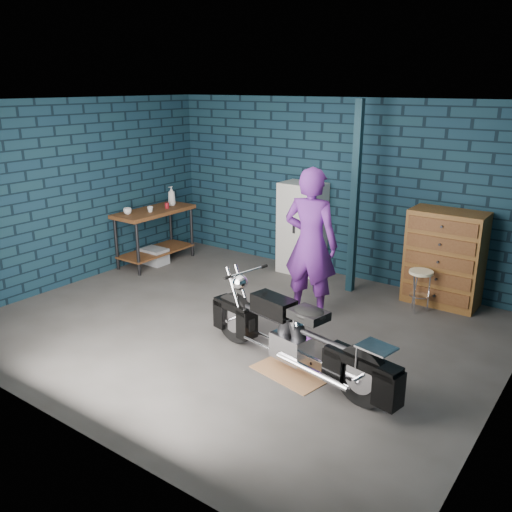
% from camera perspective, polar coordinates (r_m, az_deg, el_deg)
% --- Properties ---
extents(ground, '(6.00, 6.00, 0.00)m').
position_cam_1_polar(ground, '(6.78, -1.80, -7.48)').
color(ground, '#4D4A48').
rests_on(ground, ground).
extents(room_walls, '(6.02, 5.01, 2.71)m').
position_cam_1_polar(room_walls, '(6.66, 0.97, 9.22)').
color(room_walls, '#102737').
rests_on(room_walls, ground).
extents(support_post, '(0.10, 0.10, 2.70)m').
position_cam_1_polar(support_post, '(7.68, 10.35, 5.88)').
color(support_post, '#122C38').
rests_on(support_post, ground).
extents(workbench, '(0.60, 1.40, 0.91)m').
position_cam_1_polar(workbench, '(9.18, -10.55, 2.04)').
color(workbench, brown).
rests_on(workbench, ground).
extents(drip_mat, '(0.88, 0.73, 0.01)m').
position_cam_1_polar(drip_mat, '(5.83, 4.09, -11.94)').
color(drip_mat, olive).
rests_on(drip_mat, ground).
extents(motorcycle, '(2.19, 0.97, 0.93)m').
position_cam_1_polar(motorcycle, '(5.62, 4.19, -7.85)').
color(motorcycle, black).
rests_on(motorcycle, ground).
extents(person, '(0.76, 0.55, 1.94)m').
position_cam_1_polar(person, '(6.82, 5.77, 1.27)').
color(person, '#59207A').
rests_on(person, ground).
extents(storage_bin, '(0.42, 0.30, 0.26)m').
position_cam_1_polar(storage_bin, '(9.21, -10.64, -0.01)').
color(storage_bin, gray).
rests_on(storage_bin, ground).
extents(locker, '(0.67, 0.48, 1.43)m').
position_cam_1_polar(locker, '(8.53, 4.84, 2.91)').
color(locker, beige).
rests_on(locker, ground).
extents(tool_chest, '(0.97, 0.54, 1.30)m').
position_cam_1_polar(tool_chest, '(7.69, 19.21, -0.22)').
color(tool_chest, brown).
rests_on(tool_chest, ground).
extents(shop_stool, '(0.39, 0.39, 0.57)m').
position_cam_1_polar(shop_stool, '(7.44, 16.82, -3.57)').
color(shop_stool, beige).
rests_on(shop_stool, ground).
extents(cup_a, '(0.16, 0.16, 0.10)m').
position_cam_1_polar(cup_a, '(8.82, -13.37, 4.62)').
color(cup_a, beige).
rests_on(cup_a, workbench).
extents(cup_b, '(0.10, 0.10, 0.09)m').
position_cam_1_polar(cup_b, '(8.90, -11.08, 4.85)').
color(cup_b, beige).
rests_on(cup_b, workbench).
extents(mug_red, '(0.09, 0.09, 0.10)m').
position_cam_1_polar(mug_red, '(9.12, -9.36, 5.26)').
color(mug_red, maroon).
rests_on(mug_red, workbench).
extents(bottle, '(0.13, 0.13, 0.32)m').
position_cam_1_polar(bottle, '(9.32, -8.88, 6.28)').
color(bottle, gray).
rests_on(bottle, workbench).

